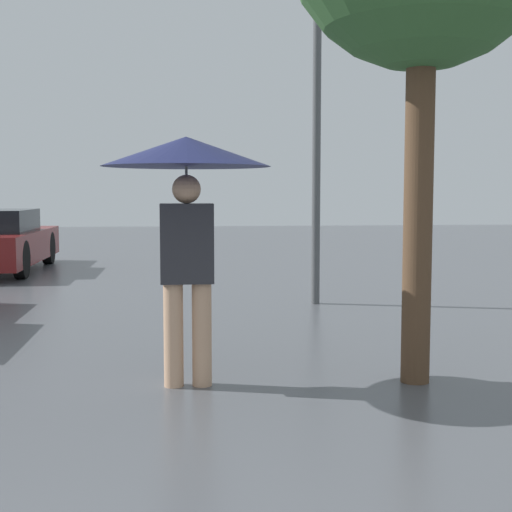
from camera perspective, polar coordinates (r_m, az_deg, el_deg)
name	(u,v)px	position (r m, az deg, el deg)	size (l,w,h in m)	color
pedestrian	(186,178)	(5.33, -5.59, 6.22)	(1.26, 1.26, 1.88)	tan
street_lamp	(317,60)	(9.52, 4.91, 15.34)	(0.40, 0.40, 4.27)	#515456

